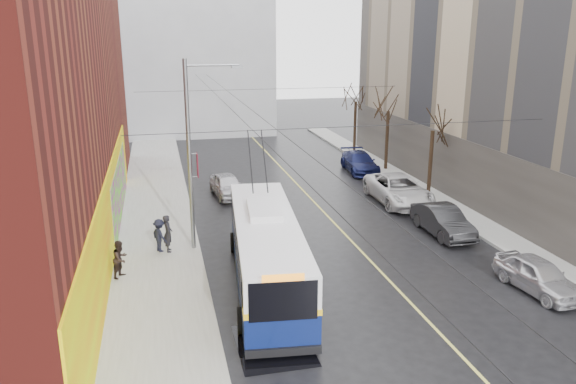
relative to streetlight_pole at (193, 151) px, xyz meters
The scene contains 22 objects.
ground 12.70m from the streetlight_pole, 58.46° to the right, with size 140.00×140.00×0.00m, color black.
sidewalk_left 5.50m from the streetlight_pole, 132.95° to the left, with size 4.00×60.00×0.15m, color gray.
sidewalk_right 16.00m from the streetlight_pole, ahead, with size 2.00×60.00×0.15m, color gray.
lane_line 9.89m from the streetlight_pole, 27.64° to the left, with size 0.12×50.00×0.01m, color #BFB74C.
building_right 23.68m from the streetlight_pole, ahead, with size 14.06×36.00×16.00m.
building_far 35.24m from the streetlight_pole, 89.77° to the left, with size 20.50×12.10×18.00m.
streetlight_pole is the anchor object (origin of this frame).
catenary_wires 6.14m from the streetlight_pole, 52.95° to the left, with size 18.00×60.00×0.22m.
tree_near 16.28m from the streetlight_pole, 21.62° to the left, with size 3.20×3.20×6.40m.
tree_mid 19.96m from the streetlight_pole, 40.65° to the left, with size 3.20×3.20×6.68m.
tree_far 25.09m from the streetlight_pole, 52.88° to the left, with size 3.20×3.20×6.57m.
puddle 10.55m from the streetlight_pole, 78.72° to the right, with size 2.45×3.16×0.01m, color black.
pigeons_flying 4.86m from the streetlight_pole, ahead, with size 4.97×1.53×1.06m.
trolleybus 6.12m from the streetlight_pole, 60.56° to the right, with size 3.63×11.77×5.51m.
parked_car_a 15.68m from the streetlight_pole, 30.28° to the right, with size 1.63×4.06×1.38m, color silver.
parked_car_b 13.20m from the streetlight_pole, ahead, with size 1.58×4.53×1.49m, color #232426.
parked_car_c 14.19m from the streetlight_pole, 21.83° to the left, with size 2.78×6.02×1.67m, color silver.
parked_car_d 18.93m from the streetlight_pole, 44.99° to the left, with size 2.04×5.02×1.46m, color #161C4D.
following_car 10.08m from the streetlight_pole, 73.72° to the left, with size 1.70×4.22×1.44m, color #B4B3B9.
pedestrian_a 4.04m from the streetlight_pole, behind, with size 0.65×0.43×1.79m, color black.
pedestrian_b 5.80m from the streetlight_pole, 141.46° to the right, with size 0.79×0.61×1.62m, color black.
pedestrian_c 4.27m from the streetlight_pole, behind, with size 1.02×0.59×1.58m, color black.
Camera 1 is at (-7.65, -15.53, 10.14)m, focal length 35.00 mm.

